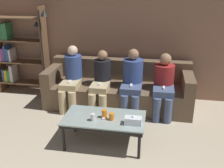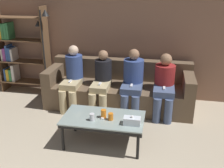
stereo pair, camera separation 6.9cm
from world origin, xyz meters
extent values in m
cube|color=#8C6651|center=(0.00, 4.19, 1.30)|extent=(12.00, 0.06, 2.60)
cube|color=brown|center=(0.00, 3.62, 0.21)|extent=(2.61, 0.87, 0.42)
cube|color=brown|center=(0.00, 3.96, 0.61)|extent=(2.61, 0.20, 0.38)
cube|color=brown|center=(-1.21, 3.62, 0.56)|extent=(0.18, 0.87, 0.27)
cube|color=brown|center=(1.21, 3.62, 0.56)|extent=(0.18, 0.87, 0.27)
cube|color=#8C9E99|center=(0.00, 2.38, 0.41)|extent=(1.12, 0.61, 0.02)
cube|color=black|center=(0.00, 2.38, 0.38)|extent=(1.09, 0.60, 0.04)
cylinder|color=black|center=(-0.51, 2.12, 0.18)|extent=(0.04, 0.04, 0.36)
cylinder|color=black|center=(0.51, 2.12, 0.18)|extent=(0.04, 0.04, 0.36)
cylinder|color=black|center=(-0.51, 2.63, 0.18)|extent=(0.04, 0.04, 0.36)
cylinder|color=black|center=(0.51, 2.63, 0.18)|extent=(0.04, 0.04, 0.36)
cylinder|color=orange|center=(0.11, 2.32, 0.47)|extent=(0.07, 0.07, 0.10)
cylinder|color=silver|center=(-0.13, 2.26, 0.47)|extent=(0.07, 0.07, 0.10)
cylinder|color=orange|center=(0.01, 2.37, 0.48)|extent=(0.07, 0.07, 0.12)
cube|color=silver|center=(0.41, 2.26, 0.47)|extent=(0.22, 0.12, 0.10)
sphere|color=white|center=(0.41, 2.26, 0.53)|extent=(0.04, 0.04, 0.04)
cube|color=white|center=(0.00, 2.38, 0.43)|extent=(0.04, 0.15, 0.02)
cube|color=brown|center=(-1.50, 3.96, 0.87)|extent=(0.02, 0.32, 1.74)
cube|color=brown|center=(-2.00, 3.96, 0.22)|extent=(0.99, 0.32, 0.02)
cube|color=#33569E|center=(-2.42, 3.96, 0.36)|extent=(0.04, 0.24, 0.26)
cube|color=gold|center=(-2.36, 3.96, 0.35)|extent=(0.06, 0.24, 0.25)
cube|color=#38844C|center=(-2.30, 3.96, 0.35)|extent=(0.05, 0.24, 0.25)
cube|color=silver|center=(-2.23, 3.96, 0.40)|extent=(0.06, 0.24, 0.35)
cube|color=brown|center=(-2.00, 3.96, 0.65)|extent=(0.99, 0.32, 0.02)
cube|color=silver|center=(-2.42, 3.96, 0.78)|extent=(0.03, 0.24, 0.24)
cube|color=#8E4293|center=(-2.36, 3.96, 0.79)|extent=(0.06, 0.24, 0.26)
cube|color=#33569E|center=(-2.31, 3.96, 0.82)|extent=(0.04, 0.24, 0.32)
cube|color=#33569E|center=(-2.26, 3.96, 0.80)|extent=(0.06, 0.24, 0.27)
cube|color=silver|center=(-2.21, 3.96, 0.79)|extent=(0.04, 0.24, 0.25)
cube|color=brown|center=(-2.00, 3.96, 1.09)|extent=(0.99, 0.32, 0.02)
cube|color=gold|center=(-2.38, 3.96, 1.23)|extent=(0.03, 0.24, 0.26)
cube|color=#38844C|center=(-2.33, 3.96, 1.25)|extent=(0.05, 0.24, 0.31)
cube|color=#38844C|center=(-2.27, 3.96, 1.25)|extent=(0.06, 0.24, 0.31)
cube|color=#38844C|center=(-2.22, 3.96, 1.26)|extent=(0.04, 0.24, 0.33)
cube|color=brown|center=(-2.00, 3.96, 1.52)|extent=(0.99, 0.32, 0.02)
cylinder|color=black|center=(-1.48, 3.81, 0.01)|extent=(0.26, 0.26, 0.02)
cylinder|color=black|center=(-1.48, 3.81, 0.84)|extent=(0.03, 0.03, 1.69)
cone|color=black|center=(-1.38, 3.81, 1.64)|extent=(0.14, 0.14, 0.12)
cone|color=black|center=(-1.56, 3.85, 1.44)|extent=(0.12, 0.12, 0.10)
cylinder|color=tan|center=(-0.89, 3.15, 0.21)|extent=(0.13, 0.13, 0.42)
cylinder|color=tan|center=(-0.71, 3.15, 0.21)|extent=(0.13, 0.13, 0.42)
cube|color=tan|center=(-0.80, 3.36, 0.47)|extent=(0.30, 0.42, 0.10)
cylinder|color=#334784|center=(-0.80, 3.57, 0.68)|extent=(0.30, 0.30, 0.52)
sphere|color=beige|center=(-0.80, 3.57, 1.03)|extent=(0.18, 0.18, 0.18)
cube|color=white|center=(-0.80, 3.32, 0.54)|extent=(0.04, 0.12, 0.02)
cylinder|color=tan|center=(-0.36, 3.12, 0.21)|extent=(0.13, 0.13, 0.42)
cylinder|color=tan|center=(-0.18, 3.12, 0.21)|extent=(0.13, 0.13, 0.42)
cube|color=tan|center=(-0.27, 3.34, 0.47)|extent=(0.30, 0.45, 0.10)
cylinder|color=black|center=(-0.27, 3.57, 0.65)|extent=(0.30, 0.30, 0.46)
sphere|color=#997051|center=(-0.27, 3.57, 0.97)|extent=(0.17, 0.17, 0.17)
cube|color=white|center=(-0.27, 3.30, 0.54)|extent=(0.04, 0.12, 0.02)
cylinder|color=#47567A|center=(0.18, 3.16, 0.21)|extent=(0.13, 0.13, 0.42)
cylinder|color=#47567A|center=(0.36, 3.16, 0.21)|extent=(0.13, 0.13, 0.42)
cube|color=#47567A|center=(0.27, 3.37, 0.47)|extent=(0.35, 0.41, 0.10)
cylinder|color=#334784|center=(0.27, 3.57, 0.67)|extent=(0.35, 0.35, 0.49)
sphere|color=#997051|center=(0.27, 3.57, 1.01)|extent=(0.18, 0.18, 0.18)
cube|color=white|center=(0.27, 3.32, 0.54)|extent=(0.04, 0.12, 0.02)
cylinder|color=#47567A|center=(0.71, 3.14, 0.21)|extent=(0.13, 0.13, 0.42)
cylinder|color=#47567A|center=(0.89, 3.14, 0.21)|extent=(0.13, 0.13, 0.42)
cube|color=#47567A|center=(0.80, 3.36, 0.47)|extent=(0.34, 0.43, 0.10)
cylinder|color=maroon|center=(0.80, 3.57, 0.64)|extent=(0.34, 0.34, 0.43)
sphere|color=#997051|center=(0.80, 3.57, 0.95)|extent=(0.20, 0.20, 0.20)
cube|color=white|center=(0.80, 3.31, 0.54)|extent=(0.04, 0.12, 0.02)
camera|label=1|loc=(0.66, -0.73, 2.16)|focal=42.00mm
camera|label=2|loc=(0.72, -0.72, 2.16)|focal=42.00mm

